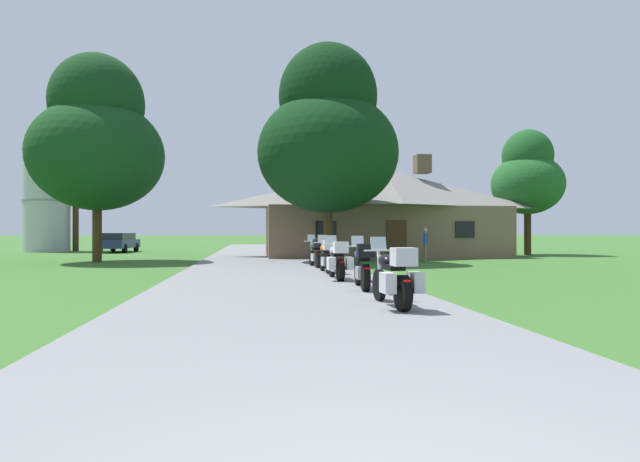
% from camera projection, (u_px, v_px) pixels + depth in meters
% --- Properties ---
extents(ground_plane, '(500.00, 500.00, 0.00)m').
position_uv_depth(ground_plane, '(269.00, 266.00, 22.17)').
color(ground_plane, '#386628').
extents(asphalt_driveway, '(6.40, 80.00, 0.06)m').
position_uv_depth(asphalt_driveway, '(270.00, 269.00, 20.19)').
color(asphalt_driveway, slate).
rests_on(asphalt_driveway, ground).
extents(motorcycle_black_nearest_to_camera, '(0.77, 2.08, 1.30)m').
position_uv_depth(motorcycle_black_nearest_to_camera, '(394.00, 278.00, 9.62)').
color(motorcycle_black_nearest_to_camera, black).
rests_on(motorcycle_black_nearest_to_camera, asphalt_driveway).
extents(motorcycle_blue_second_in_row, '(0.66, 2.08, 1.30)m').
position_uv_depth(motorcycle_blue_second_in_row, '(362.00, 266.00, 12.81)').
color(motorcycle_blue_second_in_row, black).
rests_on(motorcycle_blue_second_in_row, asphalt_driveway).
extents(motorcycle_silver_third_in_row, '(0.73, 2.08, 1.30)m').
position_uv_depth(motorcycle_silver_third_in_row, '(337.00, 261.00, 15.29)').
color(motorcycle_silver_third_in_row, black).
rests_on(motorcycle_silver_third_in_row, asphalt_driveway).
extents(motorcycle_orange_fourth_in_row, '(0.66, 2.08, 1.30)m').
position_uv_depth(motorcycle_orange_fourth_in_row, '(326.00, 256.00, 17.93)').
color(motorcycle_orange_fourth_in_row, black).
rests_on(motorcycle_orange_fourth_in_row, asphalt_driveway).
extents(motorcycle_green_farthest_in_row, '(0.66, 2.08, 1.30)m').
position_uv_depth(motorcycle_green_farthest_in_row, '(316.00, 253.00, 20.92)').
color(motorcycle_green_farthest_in_row, black).
rests_on(motorcycle_green_farthest_in_row, asphalt_driveway).
extents(stone_lodge, '(14.56, 6.55, 6.12)m').
position_uv_depth(stone_lodge, '(382.00, 212.00, 31.15)').
color(stone_lodge, brown).
rests_on(stone_lodge, ground).
extents(bystander_blue_shirt_near_lodge, '(0.32, 0.53, 1.67)m').
position_uv_depth(bystander_blue_shirt_near_lodge, '(425.00, 243.00, 25.55)').
color(bystander_blue_shirt_near_lodge, '#75664C').
rests_on(bystander_blue_shirt_near_lodge, ground).
extents(tree_left_near, '(6.36, 6.36, 10.15)m').
position_uv_depth(tree_left_near, '(97.00, 140.00, 25.41)').
color(tree_left_near, '#422D19').
rests_on(tree_left_near, ground).
extents(tree_left_far, '(4.66, 4.66, 9.78)m').
position_uv_depth(tree_left_far, '(76.00, 164.00, 39.79)').
color(tree_left_far, '#422D19').
rests_on(tree_left_far, ground).
extents(tree_by_lodge_front, '(6.73, 6.73, 10.45)m').
position_uv_depth(tree_by_lodge_front, '(328.00, 136.00, 24.92)').
color(tree_by_lodge_front, '#422D19').
rests_on(tree_by_lodge_front, ground).
extents(tree_right_of_lodge, '(4.54, 4.54, 8.06)m').
position_uv_depth(tree_right_of_lodge, '(528.00, 176.00, 33.50)').
color(tree_right_of_lodge, '#422D19').
rests_on(tree_right_of_lodge, ground).
extents(metal_silo_distant, '(3.38, 3.38, 8.46)m').
position_uv_depth(metal_silo_distant, '(47.00, 195.00, 39.38)').
color(metal_silo_distant, '#B2B7BC').
rests_on(metal_silo_distant, ground).
extents(parked_navy_suv_far_left, '(2.12, 4.70, 1.40)m').
position_uv_depth(parked_navy_suv_far_left, '(118.00, 242.00, 37.67)').
color(parked_navy_suv_far_left, navy).
rests_on(parked_navy_suv_far_left, ground).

